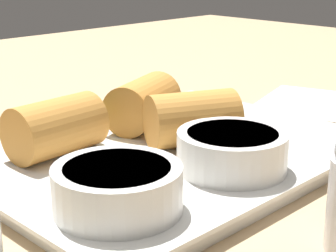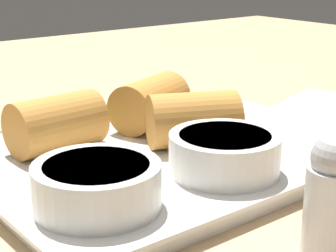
# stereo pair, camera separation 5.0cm
# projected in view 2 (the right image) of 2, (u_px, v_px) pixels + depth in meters

# --- Properties ---
(table_surface) EXTENTS (1.80, 1.40, 0.02)m
(table_surface) POSITION_uv_depth(u_px,v_px,m) (138.00, 172.00, 0.48)
(table_surface) COLOR tan
(table_surface) RESTS_ON ground
(serving_plate) EXTENTS (0.32, 0.24, 0.01)m
(serving_plate) POSITION_uv_depth(u_px,v_px,m) (168.00, 155.00, 0.47)
(serving_plate) COLOR silver
(serving_plate) RESTS_ON table_surface
(roll_front_left) EXTENTS (0.09, 0.07, 0.05)m
(roll_front_left) POSITION_uv_depth(u_px,v_px,m) (198.00, 119.00, 0.46)
(roll_front_left) COLOR #C68438
(roll_front_left) RESTS_ON serving_plate
(roll_front_right) EXTENTS (0.08, 0.07, 0.05)m
(roll_front_right) POSITION_uv_depth(u_px,v_px,m) (153.00, 102.00, 0.52)
(roll_front_right) COLOR #C68438
(roll_front_right) RESTS_ON serving_plate
(roll_back_left) EXTENTS (0.08, 0.05, 0.05)m
(roll_back_left) POSITION_uv_depth(u_px,v_px,m) (61.00, 122.00, 0.45)
(roll_back_left) COLOR #C68438
(roll_back_left) RESTS_ON serving_plate
(dipping_bowl_near) EXTENTS (0.08, 0.08, 0.03)m
(dipping_bowl_near) POSITION_uv_depth(u_px,v_px,m) (225.00, 152.00, 0.41)
(dipping_bowl_near) COLOR silver
(dipping_bowl_near) RESTS_ON serving_plate
(dipping_bowl_far) EXTENTS (0.08, 0.08, 0.03)m
(dipping_bowl_far) POSITION_uv_depth(u_px,v_px,m) (97.00, 184.00, 0.35)
(dipping_bowl_far) COLOR silver
(dipping_bowl_far) RESTS_ON serving_plate
(spoon) EXTENTS (0.17, 0.04, 0.01)m
(spoon) POSITION_uv_depth(u_px,v_px,m) (48.00, 119.00, 0.57)
(spoon) COLOR silver
(spoon) RESTS_ON table_surface
(napkin) EXTENTS (0.16, 0.15, 0.01)m
(napkin) POSITION_uv_depth(u_px,v_px,m) (334.00, 109.00, 0.62)
(napkin) COLOR white
(napkin) RESTS_ON table_surface
(salt_shaker) EXTENTS (0.03, 0.03, 0.08)m
(salt_shaker) POSITION_uv_depth(u_px,v_px,m) (334.00, 198.00, 0.31)
(salt_shaker) COLOR silver
(salt_shaker) RESTS_ON table_surface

